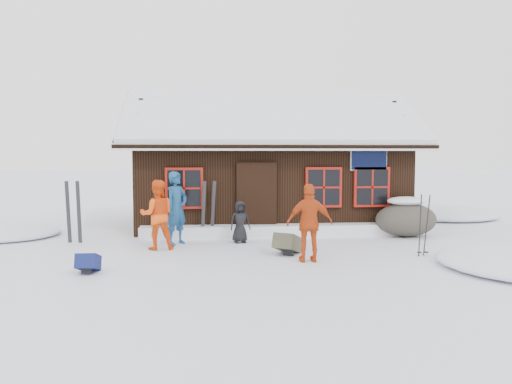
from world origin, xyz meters
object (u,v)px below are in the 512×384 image
Objects in this scene: skier_teal at (177,208)px; ski_poles at (423,226)px; skier_orange_right at (310,223)px; skier_orange_left at (157,215)px; skier_crouched at (240,222)px; backpack_blue at (88,266)px; boulder at (406,218)px; backpack_olive at (287,247)px.

ski_poles is at bearing -69.27° from skier_teal.
skier_teal is 1.29× the size of ski_poles.
skier_teal is 3.77m from skier_orange_right.
skier_orange_right is at bearing 145.67° from skier_orange_left.
skier_crouched is at bearing -48.02° from skier_teal.
backpack_blue is at bearing -172.54° from ski_poles.
skier_crouched is 4.69m from boulder.
skier_crouched is (-1.33, 2.42, -0.29)m from skier_orange_right.
backpack_olive is (-0.34, 0.85, -0.66)m from skier_orange_right.
skier_orange_left is 0.99× the size of boulder.
skier_teal is at bearing -130.69° from skier_orange_left.
skier_orange_right reaches higher than backpack_blue.
skier_crouched is at bearing -173.35° from boulder.
ski_poles is at bearing -171.39° from skier_orange_right.
boulder is 1.18× the size of ski_poles.
skier_teal reaches higher than skier_orange_right.
ski_poles is at bearing -104.15° from boulder.
boulder is at bearing -44.35° from skier_teal.
boulder reaches higher than backpack_olive.
ski_poles is 3.10m from backpack_olive.
skier_teal is at bearing 63.51° from backpack_blue.
skier_orange_right is 2.61× the size of backpack_olive.
skier_orange_left is 2.63m from backpack_blue.
backpack_blue is at bearing -129.67° from backpack_olive.
boulder is at bearing 25.29° from backpack_blue.
skier_orange_right is at bearing -72.88° from skier_crouched.
skier_crouched reaches higher than backpack_olive.
skier_orange_right reaches higher than backpack_olive.
skier_teal is at bearing 160.47° from ski_poles.
ski_poles is (2.68, 0.37, -0.16)m from skier_orange_right.
skier_crouched is 0.64× the size of boulder.
boulder is 2.65× the size of backpack_olive.
ski_poles is at bearing 160.23° from skier_orange_left.
skier_crouched is (1.61, 0.05, -0.38)m from skier_teal.
boulder is 2.67m from ski_poles.
skier_crouched is at bearing 44.50° from backpack_blue.
boulder is at bearing 61.35° from backpack_olive.
skier_orange_left is 6.19m from ski_poles.
skier_crouched is at bearing -168.47° from skier_orange_left.
skier_orange_right is 2.77m from skier_crouched.
skier_orange_right is (2.94, -2.37, -0.09)m from skier_teal.
skier_teal is 1.66m from skier_crouched.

